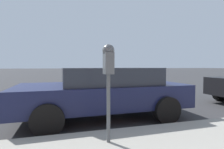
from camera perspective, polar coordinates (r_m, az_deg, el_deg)
ground_plane at (r=5.57m, az=-10.11°, el=-11.30°), size 220.00×220.00×0.00m
parking_meter at (r=2.73m, az=-1.19°, el=2.26°), size 0.21×0.19×1.55m
car_navy at (r=4.61m, az=-2.49°, el=-5.20°), size 2.14×4.27×1.31m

